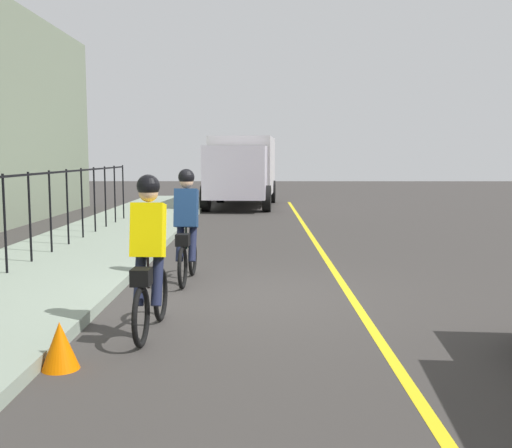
{
  "coord_description": "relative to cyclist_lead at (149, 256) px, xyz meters",
  "views": [
    {
      "loc": [
        -8.65,
        -0.26,
        2.03
      ],
      "look_at": [
        0.53,
        -0.22,
        1.0
      ],
      "focal_mm": 42.74,
      "sensor_mm": 36.0,
      "label": 1
    }
  ],
  "objects": [
    {
      "name": "sidewalk",
      "position": [
        1.9,
        2.43,
        -0.84
      ],
      "size": [
        40.0,
        3.2,
        0.15
      ],
      "primitive_type": "cube",
      "color": "gray",
      "rests_on": "ground"
    },
    {
      "name": "box_truck_background",
      "position": [
        17.83,
        -0.58,
        0.64
      ],
      "size": [
        6.84,
        2.88,
        2.78
      ],
      "rotation": [
        0.0,
        0.0,
        3.08
      ],
      "color": "#B8B4B6",
      "rests_on": "ground"
    },
    {
      "name": "traffic_cone_near",
      "position": [
        -1.13,
        0.66,
        -0.68
      ],
      "size": [
        0.36,
        0.36,
        0.46
      ],
      "primitive_type": "cone",
      "color": "#EA6500",
      "rests_on": "ground"
    },
    {
      "name": "ground_plane",
      "position": [
        1.9,
        -0.97,
        -0.91
      ],
      "size": [
        80.0,
        80.0,
        0.0
      ],
      "primitive_type": "plane",
      "color": "#373331"
    },
    {
      "name": "lane_line_centre",
      "position": [
        1.9,
        -2.57,
        -0.91
      ],
      "size": [
        36.0,
        0.12,
        0.01
      ],
      "primitive_type": "cube",
      "color": "yellow",
      "rests_on": "ground"
    },
    {
      "name": "cyclist_follow",
      "position": [
        2.86,
        -0.09,
        0.0
      ],
      "size": [
        1.71,
        0.37,
        1.83
      ],
      "rotation": [
        0.0,
        0.0,
        -0.04
      ],
      "color": "black",
      "rests_on": "ground"
    },
    {
      "name": "cyclist_lead",
      "position": [
        0.0,
        0.0,
        0.0
      ],
      "size": [
        1.71,
        0.37,
        1.83
      ],
      "rotation": [
        0.0,
        0.0,
        -0.04
      ],
      "color": "black",
      "rests_on": "ground"
    },
    {
      "name": "iron_fence",
      "position": [
        2.9,
        2.83,
        0.33
      ],
      "size": [
        17.19,
        0.04,
        1.6
      ],
      "color": "black",
      "rests_on": "sidewalk"
    }
  ]
}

